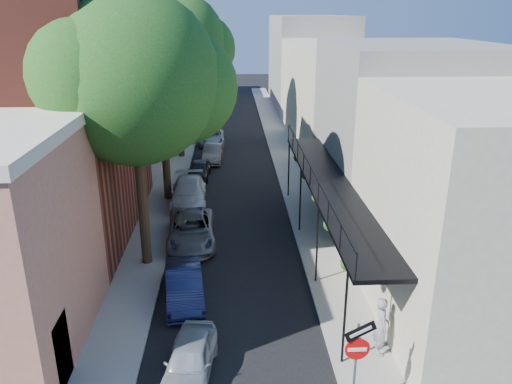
{
  "coord_description": "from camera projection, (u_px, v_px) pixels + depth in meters",
  "views": [
    {
      "loc": [
        -0.05,
        -9.72,
        10.46
      ],
      "look_at": [
        1.04,
        11.31,
        2.8
      ],
      "focal_mm": 35.0,
      "sensor_mm": 36.0,
      "label": 1
    }
  ],
  "objects": [
    {
      "name": "pedestrian",
      "position": [
        381.0,
        326.0,
        15.72
      ],
      "size": [
        0.52,
        0.75,
        1.99
      ],
      "primitive_type": "imported",
      "rotation": [
        0.0,
        0.0,
        1.52
      ],
      "color": "gray",
      "rests_on": "sidewalk_right"
    },
    {
      "name": "sidewalk_right",
      "position": [
        280.0,
        145.0,
        41.03
      ],
      "size": [
        2.0,
        64.0,
        0.12
      ],
      "primitive_type": "cube",
      "color": "gray",
      "rests_on": "ground"
    },
    {
      "name": "buildings_right",
      "position": [
        345.0,
        92.0,
        39.3
      ],
      "size": [
        9.8,
        55.0,
        10.0
      ],
      "color": "beige",
      "rests_on": "ground"
    },
    {
      "name": "oak_mid",
      "position": [
        168.0,
        77.0,
        27.23
      ],
      "size": [
        6.6,
        6.0,
        10.2
      ],
      "color": "#322414",
      "rests_on": "ground"
    },
    {
      "name": "road_surface",
      "position": [
        232.0,
        147.0,
        40.86
      ],
      "size": [
        6.0,
        64.0,
        0.01
      ],
      "primitive_type": "cube",
      "color": "black",
      "rests_on": "ground"
    },
    {
      "name": "sidewalk_left",
      "position": [
        183.0,
        147.0,
        40.64
      ],
      "size": [
        2.0,
        64.0,
        0.12
      ],
      "primitive_type": "cube",
      "color": "gray",
      "rests_on": "ground"
    },
    {
      "name": "parked_car_c",
      "position": [
        191.0,
        230.0,
        23.69
      ],
      "size": [
        2.44,
        4.87,
        1.32
      ],
      "primitive_type": "imported",
      "rotation": [
        0.0,
        0.0,
        0.05
      ],
      "color": "slate",
      "rests_on": "ground"
    },
    {
      "name": "parked_car_a",
      "position": [
        190.0,
        360.0,
        14.99
      ],
      "size": [
        1.76,
        3.57,
        1.17
      ],
      "primitive_type": "imported",
      "rotation": [
        0.0,
        0.0,
        -0.11
      ],
      "color": "#99A1AA",
      "rests_on": "ground"
    },
    {
      "name": "oak_far",
      "position": [
        183.0,
        44.0,
        35.31
      ],
      "size": [
        7.7,
        7.0,
        11.9
      ],
      "color": "#322414",
      "rests_on": "ground"
    },
    {
      "name": "parked_car_f",
      "position": [
        213.0,
        153.0,
        36.63
      ],
      "size": [
        1.47,
        3.84,
        1.25
      ],
      "primitive_type": "imported",
      "rotation": [
        0.0,
        0.0,
        -0.04
      ],
      "color": "#625A52",
      "rests_on": "ground"
    },
    {
      "name": "sign_post",
      "position": [
        357.0,
        352.0,
        13.07
      ],
      "size": [
        0.89,
        0.17,
        2.99
      ],
      "color": "#595B60",
      "rests_on": "ground"
    },
    {
      "name": "parked_car_b",
      "position": [
        184.0,
        285.0,
        18.98
      ],
      "size": [
        1.83,
        4.02,
        1.28
      ],
      "primitive_type": "imported",
      "rotation": [
        0.0,
        0.0,
        0.13
      ],
      "color": "#141A3E",
      "rests_on": "ground"
    },
    {
      "name": "oak_near",
      "position": [
        145.0,
        81.0,
        19.48
      ],
      "size": [
        7.48,
        6.8,
        11.42
      ],
      "color": "#322414",
      "rests_on": "ground"
    },
    {
      "name": "parked_car_d",
      "position": [
        189.0,
        193.0,
        28.43
      ],
      "size": [
        2.17,
        4.91,
        1.4
      ],
      "primitive_type": "imported",
      "rotation": [
        0.0,
        0.0,
        0.04
      ],
      "color": "silver",
      "rests_on": "ground"
    },
    {
      "name": "buildings_left",
      "position": [
        107.0,
        89.0,
        37.56
      ],
      "size": [
        10.1,
        59.1,
        12.0
      ],
      "color": "tan",
      "rests_on": "ground"
    },
    {
      "name": "parked_car_g",
      "position": [
        212.0,
        137.0,
        41.47
      ],
      "size": [
        2.07,
        4.32,
        1.19
      ],
      "primitive_type": "imported",
      "rotation": [
        0.0,
        0.0,
        0.02
      ],
      "color": "#959EA8",
      "rests_on": "ground"
    },
    {
      "name": "parked_car_e",
      "position": [
        199.0,
        170.0,
        32.94
      ],
      "size": [
        1.57,
        3.48,
        1.16
      ],
      "primitive_type": "imported",
      "rotation": [
        0.0,
        0.0,
        -0.06
      ],
      "color": "black",
      "rests_on": "ground"
    }
  ]
}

